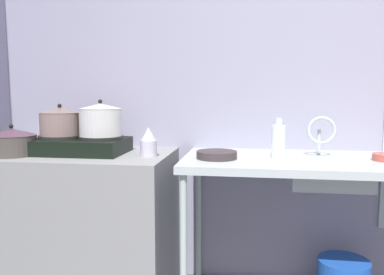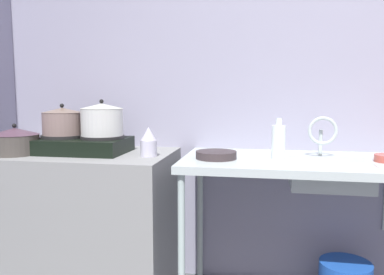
{
  "view_description": "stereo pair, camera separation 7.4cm",
  "coord_description": "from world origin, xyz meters",
  "px_view_note": "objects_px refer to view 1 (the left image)",
  "views": [
    {
      "loc": [
        -0.54,
        -0.77,
        1.18
      ],
      "look_at": [
        -0.85,
        1.32,
        0.94
      ],
      "focal_mm": 36.24,
      "sensor_mm": 36.0,
      "label": 1
    },
    {
      "loc": [
        -0.46,
        -0.76,
        1.18
      ],
      "look_at": [
        -0.85,
        1.32,
        0.94
      ],
      "focal_mm": 36.24,
      "sensor_mm": 36.0,
      "label": 2
    }
  ],
  "objects_px": {
    "sink_basin": "(329,173)",
    "faucet": "(321,132)",
    "stove": "(81,145)",
    "percolator": "(149,142)",
    "pot_on_right_burner": "(101,120)",
    "bottle_by_sink": "(278,141)",
    "frying_pan": "(217,155)",
    "pot_on_left_burner": "(60,121)",
    "pot_beside_stove": "(12,142)"
  },
  "relations": [
    {
      "from": "stove",
      "to": "percolator",
      "type": "distance_m",
      "value": 0.42
    },
    {
      "from": "stove",
      "to": "pot_beside_stove",
      "type": "distance_m",
      "value": 0.37
    },
    {
      "from": "pot_on_right_burner",
      "to": "faucet",
      "type": "bearing_deg",
      "value": 3.8
    },
    {
      "from": "pot_beside_stove",
      "to": "percolator",
      "type": "bearing_deg",
      "value": 5.33
    },
    {
      "from": "pot_beside_stove",
      "to": "percolator",
      "type": "distance_m",
      "value": 0.76
    },
    {
      "from": "pot_beside_stove",
      "to": "pot_on_left_burner",
      "type": "bearing_deg",
      "value": 30.09
    },
    {
      "from": "stove",
      "to": "sink_basin",
      "type": "distance_m",
      "value": 1.37
    },
    {
      "from": "pot_on_right_burner",
      "to": "frying_pan",
      "type": "relative_size",
      "value": 1.13
    },
    {
      "from": "percolator",
      "to": "stove",
      "type": "bearing_deg",
      "value": 172.02
    },
    {
      "from": "pot_on_left_burner",
      "to": "sink_basin",
      "type": "xyz_separation_m",
      "value": [
        1.49,
        -0.04,
        -0.25
      ]
    },
    {
      "from": "stove",
      "to": "faucet",
      "type": "xyz_separation_m",
      "value": [
        1.34,
        0.08,
        0.09
      ]
    },
    {
      "from": "pot_on_right_burner",
      "to": "pot_on_left_burner",
      "type": "bearing_deg",
      "value": 180.0
    },
    {
      "from": "pot_on_left_burner",
      "to": "frying_pan",
      "type": "relative_size",
      "value": 1.07
    },
    {
      "from": "pot_on_right_burner",
      "to": "faucet",
      "type": "xyz_separation_m",
      "value": [
        1.22,
        0.08,
        -0.06
      ]
    },
    {
      "from": "percolator",
      "to": "sink_basin",
      "type": "relative_size",
      "value": 0.41
    },
    {
      "from": "percolator",
      "to": "pot_on_left_burner",
      "type": "bearing_deg",
      "value": 173.83
    },
    {
      "from": "percolator",
      "to": "frying_pan",
      "type": "xyz_separation_m",
      "value": [
        0.37,
        -0.01,
        -0.06
      ]
    },
    {
      "from": "faucet",
      "to": "frying_pan",
      "type": "bearing_deg",
      "value": -164.89
    },
    {
      "from": "pot_on_left_burner",
      "to": "pot_beside_stove",
      "type": "xyz_separation_m",
      "value": [
        -0.22,
        -0.13,
        -0.11
      ]
    },
    {
      "from": "stove",
      "to": "bottle_by_sink",
      "type": "distance_m",
      "value": 1.11
    },
    {
      "from": "pot_on_left_burner",
      "to": "sink_basin",
      "type": "relative_size",
      "value": 0.59
    },
    {
      "from": "stove",
      "to": "frying_pan",
      "type": "height_order",
      "value": "stove"
    },
    {
      "from": "stove",
      "to": "pot_on_right_burner",
      "type": "xyz_separation_m",
      "value": [
        0.12,
        0.0,
        0.15
      ]
    },
    {
      "from": "sink_basin",
      "to": "bottle_by_sink",
      "type": "distance_m",
      "value": 0.31
    },
    {
      "from": "sink_basin",
      "to": "faucet",
      "type": "xyz_separation_m",
      "value": [
        -0.02,
        0.12,
        0.2
      ]
    },
    {
      "from": "percolator",
      "to": "bottle_by_sink",
      "type": "height_order",
      "value": "bottle_by_sink"
    },
    {
      "from": "pot_on_left_burner",
      "to": "frying_pan",
      "type": "distance_m",
      "value": 0.93
    },
    {
      "from": "stove",
      "to": "faucet",
      "type": "distance_m",
      "value": 1.35
    },
    {
      "from": "pot_on_left_burner",
      "to": "frying_pan",
      "type": "bearing_deg",
      "value": -4.32
    },
    {
      "from": "pot_on_left_burner",
      "to": "bottle_by_sink",
      "type": "distance_m",
      "value": 1.23
    },
    {
      "from": "pot_beside_stove",
      "to": "bottle_by_sink",
      "type": "bearing_deg",
      "value": 4.55
    },
    {
      "from": "stove",
      "to": "pot_on_right_burner",
      "type": "distance_m",
      "value": 0.19
    },
    {
      "from": "pot_on_right_burner",
      "to": "bottle_by_sink",
      "type": "relative_size",
      "value": 1.13
    },
    {
      "from": "percolator",
      "to": "faucet",
      "type": "xyz_separation_m",
      "value": [
        0.93,
        0.14,
        0.06
      ]
    },
    {
      "from": "percolator",
      "to": "frying_pan",
      "type": "relative_size",
      "value": 0.75
    },
    {
      "from": "pot_on_right_burner",
      "to": "sink_basin",
      "type": "xyz_separation_m",
      "value": [
        1.24,
        -0.04,
        -0.26
      ]
    },
    {
      "from": "stove",
      "to": "frying_pan",
      "type": "bearing_deg",
      "value": -4.99
    },
    {
      "from": "pot_on_left_burner",
      "to": "frying_pan",
      "type": "height_order",
      "value": "pot_on_left_burner"
    },
    {
      "from": "faucet",
      "to": "bottle_by_sink",
      "type": "bearing_deg",
      "value": -157.98
    },
    {
      "from": "pot_on_left_burner",
      "to": "bottle_by_sink",
      "type": "height_order",
      "value": "pot_on_left_burner"
    },
    {
      "from": "pot_on_right_burner",
      "to": "sink_basin",
      "type": "height_order",
      "value": "pot_on_right_burner"
    },
    {
      "from": "sink_basin",
      "to": "faucet",
      "type": "bearing_deg",
      "value": 101.7
    },
    {
      "from": "percolator",
      "to": "faucet",
      "type": "relative_size",
      "value": 0.73
    },
    {
      "from": "faucet",
      "to": "pot_on_right_burner",
      "type": "bearing_deg",
      "value": -176.2
    },
    {
      "from": "pot_beside_stove",
      "to": "stove",
      "type": "bearing_deg",
      "value": 20.5
    },
    {
      "from": "frying_pan",
      "to": "bottle_by_sink",
      "type": "bearing_deg",
      "value": 9.77
    },
    {
      "from": "faucet",
      "to": "percolator",
      "type": "bearing_deg",
      "value": -171.47
    },
    {
      "from": "pot_on_right_burner",
      "to": "pot_beside_stove",
      "type": "xyz_separation_m",
      "value": [
        -0.47,
        -0.13,
        -0.12
      ]
    },
    {
      "from": "pot_on_right_burner",
      "to": "frying_pan",
      "type": "distance_m",
      "value": 0.69
    },
    {
      "from": "pot_on_left_burner",
      "to": "bottle_by_sink",
      "type": "bearing_deg",
      "value": -0.63
    }
  ]
}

